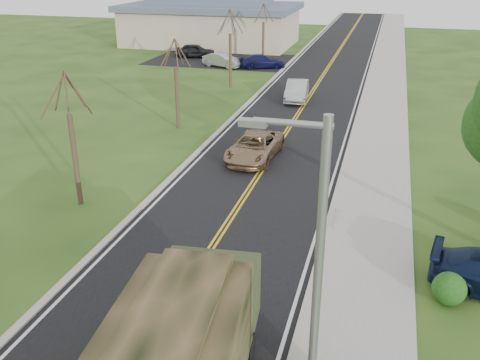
% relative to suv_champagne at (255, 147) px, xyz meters
% --- Properties ---
extents(road, '(8.00, 120.00, 0.01)m').
position_rel_suv_champagne_xyz_m(road, '(0.80, 22.23, -0.69)').
color(road, black).
rests_on(road, ground).
extents(curb_right, '(0.30, 120.00, 0.12)m').
position_rel_suv_champagne_xyz_m(curb_right, '(4.95, 22.23, -0.64)').
color(curb_right, '#9E998E').
rests_on(curb_right, ground).
extents(sidewalk_right, '(3.20, 120.00, 0.10)m').
position_rel_suv_champagne_xyz_m(sidewalk_right, '(6.70, 22.23, -0.65)').
color(sidewalk_right, '#9E998E').
rests_on(sidewalk_right, ground).
extents(curb_left, '(0.30, 120.00, 0.10)m').
position_rel_suv_champagne_xyz_m(curb_left, '(-3.35, 22.23, -0.65)').
color(curb_left, '#9E998E').
rests_on(curb_left, ground).
extents(street_light, '(1.65, 0.22, 8.00)m').
position_rel_suv_champagne_xyz_m(street_light, '(5.70, -18.27, 3.73)').
color(street_light, gray).
rests_on(street_light, ground).
extents(bare_tree_a, '(1.93, 2.26, 6.08)m').
position_rel_suv_champagne_xyz_m(bare_tree_a, '(-6.20, -7.77, 1.93)').
color(bare_tree_a, '#38281C').
rests_on(bare_tree_a, ground).
extents(bare_tree_b, '(1.83, 2.14, 5.73)m').
position_rel_suv_champagne_xyz_m(bare_tree_b, '(-6.20, 4.23, 1.78)').
color(bare_tree_b, '#38281C').
rests_on(bare_tree_b, ground).
extents(bare_tree_c, '(2.04, 2.39, 6.42)m').
position_rel_suv_champagne_xyz_m(bare_tree_c, '(-6.20, 16.23, 2.08)').
color(bare_tree_c, '#38281C').
rests_on(bare_tree_c, ground).
extents(bare_tree_d, '(1.88, 2.20, 5.91)m').
position_rel_suv_champagne_xyz_m(bare_tree_d, '(-6.20, 28.23, 1.85)').
color(bare_tree_d, '#38281C').
rests_on(bare_tree_d, ground).
extents(commercial_building, '(25.50, 21.50, 5.65)m').
position_rel_suv_champagne_xyz_m(commercial_building, '(-15.18, 38.20, 1.99)').
color(commercial_building, tan).
rests_on(commercial_building, ground).
extents(suv_champagne, '(2.60, 5.14, 1.39)m').
position_rel_suv_champagne_xyz_m(suv_champagne, '(0.00, 0.00, 0.00)').
color(suv_champagne, '#917352').
rests_on(suv_champagne, ground).
extents(sedan_silver, '(2.00, 4.69, 1.50)m').
position_rel_suv_champagne_xyz_m(sedan_silver, '(0.00, 13.39, 0.06)').
color(sedan_silver, '#ABACB0').
rests_on(sedan_silver, ground).
extents(lot_car_dark, '(4.58, 2.58, 1.47)m').
position_rel_suv_champagne_xyz_m(lot_car_dark, '(-13.98, 28.86, 0.04)').
color(lot_car_dark, black).
rests_on(lot_car_dark, ground).
extents(lot_car_silver, '(4.46, 2.77, 1.39)m').
position_rel_suv_champagne_xyz_m(lot_car_silver, '(-9.44, 24.45, -0.00)').
color(lot_car_silver, '#A1A1A6').
rests_on(lot_car_silver, ground).
extents(lot_car_navy, '(4.92, 3.36, 1.32)m').
position_rel_suv_champagne_xyz_m(lot_car_navy, '(-5.51, 25.05, -0.04)').
color(lot_car_navy, '#10133D').
rests_on(lot_car_navy, ground).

